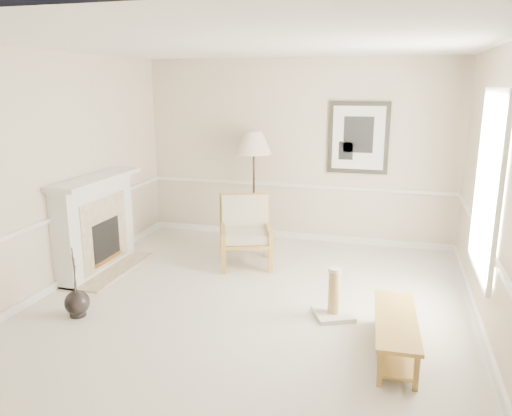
{
  "coord_description": "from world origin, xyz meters",
  "views": [
    {
      "loc": [
        1.51,
        -5.09,
        2.51
      ],
      "look_at": [
        -0.11,
        0.7,
        1.0
      ],
      "focal_mm": 35.0,
      "sensor_mm": 36.0,
      "label": 1
    }
  ],
  "objects": [
    {
      "name": "scratching_post",
      "position": [
        0.96,
        0.02,
        0.18
      ],
      "size": [
        0.53,
        0.53,
        0.57
      ],
      "rotation": [
        0.0,
        0.0,
        0.43
      ],
      "color": "white",
      "rests_on": "ground"
    },
    {
      "name": "ground",
      "position": [
        0.0,
        0.0,
        0.0
      ],
      "size": [
        5.5,
        5.5,
        0.0
      ],
      "primitive_type": "plane",
      "color": "silver",
      "rests_on": "ground"
    },
    {
      "name": "bench",
      "position": [
        1.62,
        -0.59,
        0.25
      ],
      "size": [
        0.46,
        1.31,
        0.37
      ],
      "rotation": [
        0.0,
        0.0,
        0.05
      ],
      "color": "olive",
      "rests_on": "ground"
    },
    {
      "name": "floor_vase",
      "position": [
        -1.77,
        -0.72,
        0.15
      ],
      "size": [
        0.27,
        0.27,
        0.8
      ],
      "rotation": [
        0.0,
        0.0,
        -0.01
      ],
      "color": "black",
      "rests_on": "ground"
    },
    {
      "name": "armchair",
      "position": [
        -0.47,
        1.43,
        0.52
      ],
      "size": [
        0.95,
        0.98,
        0.96
      ],
      "rotation": [
        0.0,
        0.0,
        0.35
      ],
      "color": "olive",
      "rests_on": "ground"
    },
    {
      "name": "room",
      "position": [
        0.14,
        0.08,
        1.87
      ],
      "size": [
        5.04,
        5.54,
        2.92
      ],
      "color": "beige",
      "rests_on": "ground"
    },
    {
      "name": "floor_lamp",
      "position": [
        -0.63,
        2.4,
        1.56
      ],
      "size": [
        0.73,
        0.73,
        1.79
      ],
      "rotation": [
        0.0,
        0.0,
        0.39
      ],
      "color": "black",
      "rests_on": "ground"
    },
    {
      "name": "fireplace",
      "position": [
        -2.34,
        0.6,
        0.64
      ],
      "size": [
        0.64,
        1.64,
        1.31
      ],
      "color": "white",
      "rests_on": "ground"
    }
  ]
}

